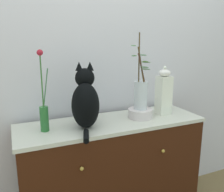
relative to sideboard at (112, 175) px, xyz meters
name	(u,v)px	position (x,y,z in m)	size (l,w,h in m)	color
wall_back	(97,51)	(0.00, 0.28, 0.88)	(4.40, 0.08, 2.60)	silver
sideboard	(112,175)	(0.00, 0.00, 0.00)	(1.29, 0.43, 0.84)	#37180A
cat_sitting	(85,101)	(-0.20, -0.03, 0.59)	(0.23, 0.38, 0.42)	black
vase_slim_green	(44,111)	(-0.45, 0.00, 0.55)	(0.07, 0.05, 0.50)	#27682E
bowl_porcelain	(140,113)	(0.22, -0.01, 0.45)	(0.18, 0.18, 0.07)	silver
vase_glass_clear	(141,92)	(0.22, -0.01, 0.61)	(0.13, 0.19, 0.53)	silver
jar_lidded_porcelain	(164,92)	(0.43, 0.01, 0.58)	(0.10, 0.10, 0.36)	white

